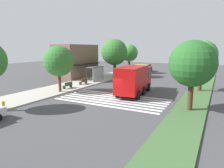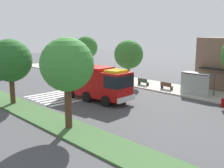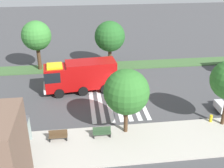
{
  "view_description": "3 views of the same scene",
  "coord_description": "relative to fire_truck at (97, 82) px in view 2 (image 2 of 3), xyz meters",
  "views": [
    {
      "loc": [
        -19.57,
        -10.54,
        5.81
      ],
      "look_at": [
        1.47,
        0.6,
        1.6
      ],
      "focal_mm": 32.69,
      "sensor_mm": 36.0,
      "label": 1
    },
    {
      "loc": [
        26.48,
        -19.56,
        7.26
      ],
      "look_at": [
        3.57,
        1.9,
        1.25
      ],
      "focal_mm": 44.46,
      "sensor_mm": 36.0,
      "label": 2
    },
    {
      "loc": [
        4.42,
        28.51,
        14.86
      ],
      "look_at": [
        0.79,
        0.37,
        1.36
      ],
      "focal_mm": 44.48,
      "sensor_mm": 36.0,
      "label": 3
    }
  ],
  "objects": [
    {
      "name": "fire_hydrant",
      "position": [
        -12.35,
        8.47,
        -1.53
      ],
      "size": [
        0.28,
        0.28,
        0.7
      ],
      "primitive_type": "cylinder",
      "color": "gold",
      "rests_on": "sidewalk"
    },
    {
      "name": "ground_plane",
      "position": [
        -4.49,
        1.11,
        -2.02
      ],
      "size": [
        120.0,
        120.0,
        0.0
      ],
      "primitive_type": "plane",
      "color": "#424244"
    },
    {
      "name": "median_tree_far_west",
      "position": [
        -4.51,
        -7.26,
        2.39
      ],
      "size": [
        4.2,
        4.2,
        6.4
      ],
      "color": "#47301E",
      "rests_on": "median_strip"
    },
    {
      "name": "sidewalk_tree_far_west",
      "position": [
        -13.28,
        8.97,
        2.66
      ],
      "size": [
        3.59,
        3.59,
        6.36
      ],
      "color": "#47301E",
      "rests_on": "sidewalk"
    },
    {
      "name": "median_strip",
      "position": [
        -4.49,
        -7.26,
        -1.95
      ],
      "size": [
        60.0,
        3.0,
        0.14
      ],
      "primitive_type": "cube",
      "color": "#3D6033",
      "rests_on": "ground_plane"
    },
    {
      "name": "median_tree_west",
      "position": [
        5.29,
        -7.26,
        2.82
      ],
      "size": [
        3.93,
        3.93,
        6.72
      ],
      "color": "#47301E",
      "rests_on": "median_strip"
    },
    {
      "name": "sidewalk",
      "position": [
        -4.49,
        10.65,
        -1.95
      ],
      "size": [
        60.0,
        5.36,
        0.14
      ],
      "primitive_type": "cube",
      "color": "#ADA89E",
      "rests_on": "ground_plane"
    },
    {
      "name": "sidewalk_tree_west",
      "position": [
        -3.97,
        8.97,
        2.1
      ],
      "size": [
        3.96,
        3.96,
        5.98
      ],
      "color": "#47301E",
      "rests_on": "sidewalk"
    },
    {
      "name": "parked_car_west",
      "position": [
        -16.24,
        6.77,
        -1.19
      ],
      "size": [
        4.76,
        2.06,
        1.61
      ],
      "rotation": [
        0.0,
        0.0,
        -0.01
      ],
      "color": "silver",
      "rests_on": "ground_plane"
    },
    {
      "name": "crosswalk",
      "position": [
        -3.98,
        1.11,
        -2.02
      ],
      "size": [
        5.85,
        12.35,
        0.01
      ],
      "color": "silver",
      "rests_on": "ground_plane"
    },
    {
      "name": "bench_near_shelter",
      "position": [
        2.03,
        9.51,
        -1.43
      ],
      "size": [
        1.6,
        0.5,
        0.9
      ],
      "color": "#4C3823",
      "rests_on": "sidewalk"
    },
    {
      "name": "bench_west_of_shelter",
      "position": [
        -1.76,
        9.51,
        -1.43
      ],
      "size": [
        1.6,
        0.5,
        0.9
      ],
      "color": "#2D472D",
      "rests_on": "sidewalk"
    },
    {
      "name": "fire_truck",
      "position": [
        0.0,
        0.0,
        0.0
      ],
      "size": [
        8.55,
        3.39,
        3.6
      ],
      "rotation": [
        0.0,
        0.0,
        0.09
      ],
      "color": "#A50C0C",
      "rests_on": "ground_plane"
    },
    {
      "name": "bus_stop_shelter",
      "position": [
        6.03,
        9.52,
        -0.14
      ],
      "size": [
        3.5,
        1.4,
        2.46
      ],
      "color": "#4C4C51",
      "rests_on": "sidewalk"
    }
  ]
}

